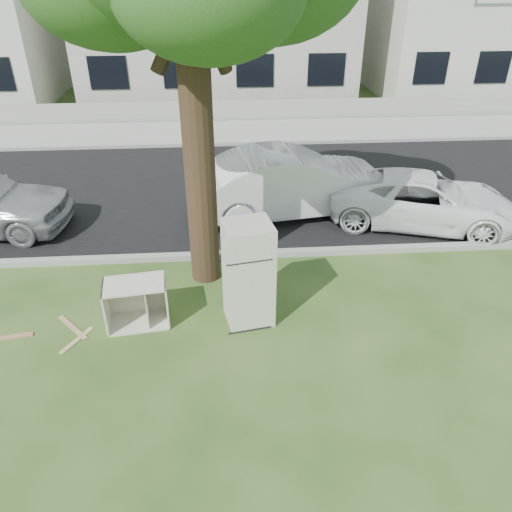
{
  "coord_description": "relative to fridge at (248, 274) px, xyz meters",
  "views": [
    {
      "loc": [
        -0.02,
        -6.36,
        5.32
      ],
      "look_at": [
        0.48,
        0.6,
        1.13
      ],
      "focal_mm": 35.0,
      "sensor_mm": 36.0,
      "label": 1
    }
  ],
  "objects": [
    {
      "name": "townhouse_center",
      "position": [
        -0.35,
        17.08,
        2.82
      ],
      "size": [
        11.22,
        8.16,
        7.44
      ],
      "color": "#BAB7AA",
      "rests_on": "ground"
    },
    {
      "name": "plank_b",
      "position": [
        -2.95,
        -0.06,
        -0.9
      ],
      "size": [
        0.62,
        0.69,
        0.02
      ],
      "primitive_type": "cube",
      "rotation": [
        0.0,
        0.0,
        -0.84
      ],
      "color": "tan",
      "rests_on": "ground"
    },
    {
      "name": "kerb_near",
      "position": [
        -0.35,
        2.03,
        -0.91
      ],
      "size": [
        120.0,
        0.18,
        0.12
      ],
      "primitive_type": "cube",
      "color": "gray",
      "rests_on": "ground"
    },
    {
      "name": "ground",
      "position": [
        -0.35,
        -0.42,
        -0.91
      ],
      "size": [
        120.0,
        120.0,
        0.0
      ],
      "primitive_type": "plane",
      "color": "#264518"
    },
    {
      "name": "fridge",
      "position": [
        0.0,
        0.0,
        0.0
      ],
      "size": [
        0.86,
        0.82,
        1.81
      ],
      "primitive_type": "cube",
      "rotation": [
        0.0,
        0.0,
        0.18
      ],
      "color": "white",
      "rests_on": "ground"
    },
    {
      "name": "car_right",
      "position": [
        4.19,
        3.28,
        -0.32
      ],
      "size": [
        4.6,
        3.09,
        1.17
      ],
      "primitive_type": "imported",
      "rotation": [
        0.0,
        0.0,
        1.28
      ],
      "color": "white",
      "rests_on": "ground"
    },
    {
      "name": "cabinet",
      "position": [
        -1.86,
        0.02,
        -0.51
      ],
      "size": [
        1.09,
        0.75,
        0.79
      ],
      "primitive_type": "cube",
      "rotation": [
        0.0,
        0.0,
        0.13
      ],
      "color": "silver",
      "rests_on": "ground"
    },
    {
      "name": "sidewalk",
      "position": [
        -0.35,
        10.58,
        -0.9
      ],
      "size": [
        120.0,
        2.8,
        0.01
      ],
      "primitive_type": "cube",
      "color": "gray",
      "rests_on": "ground"
    },
    {
      "name": "kerb_far",
      "position": [
        -0.35,
        9.13,
        -0.91
      ],
      "size": [
        120.0,
        0.18,
        0.12
      ],
      "primitive_type": "cube",
      "color": "gray",
      "rests_on": "ground"
    },
    {
      "name": "car_center",
      "position": [
        1.25,
        4.03,
        -0.13
      ],
      "size": [
        4.89,
        2.36,
        1.54
      ],
      "primitive_type": "imported",
      "rotation": [
        0.0,
        0.0,
        1.73
      ],
      "color": "silver",
      "rests_on": "ground"
    },
    {
      "name": "plank_c",
      "position": [
        -2.81,
        -0.39,
        -0.9
      ],
      "size": [
        0.43,
        0.65,
        0.02
      ],
      "primitive_type": "cube",
      "rotation": [
        0.0,
        0.0,
        1.04
      ],
      "color": "tan",
      "rests_on": "ground"
    },
    {
      "name": "low_wall",
      "position": [
        -0.35,
        12.18,
        -0.56
      ],
      "size": [
        120.0,
        0.15,
        0.7
      ],
      "primitive_type": "cube",
      "color": "gray",
      "rests_on": "ground"
    },
    {
      "name": "road",
      "position": [
        -0.35,
        5.58,
        -0.9
      ],
      "size": [
        120.0,
        7.0,
        0.01
      ],
      "primitive_type": "cube",
      "color": "black",
      "rests_on": "ground"
    },
    {
      "name": "townhouse_right",
      "position": [
        11.65,
        17.08,
        2.52
      ],
      "size": [
        10.2,
        8.16,
        6.84
      ],
      "color": "silver",
      "rests_on": "ground"
    }
  ]
}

